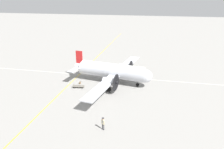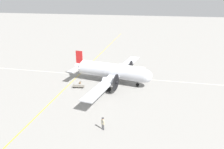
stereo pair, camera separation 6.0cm
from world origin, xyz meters
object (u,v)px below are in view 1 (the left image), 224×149
(crew_foreground, at_px, (103,122))
(suitcase_near_door, at_px, (80,83))
(airliner_main, at_px, (114,71))
(baggage_cart, at_px, (79,86))

(crew_foreground, xyz_separation_m, suitcase_near_door, (14.90, 8.77, -0.96))
(airliner_main, distance_m, baggage_cart, 7.93)
(baggage_cart, bearing_deg, airliner_main, 22.79)
(airliner_main, xyz_separation_m, crew_foreground, (-16.91, -1.90, -1.46))
(airliner_main, relative_size, suitcase_near_door, 54.41)
(airliner_main, height_order, crew_foreground, airliner_main)
(crew_foreground, distance_m, baggage_cart, 15.53)
(crew_foreground, xyz_separation_m, baggage_cart, (13.03, 8.40, -0.89))
(airliner_main, height_order, suitcase_near_door, airliner_main)
(crew_foreground, relative_size, baggage_cart, 0.77)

